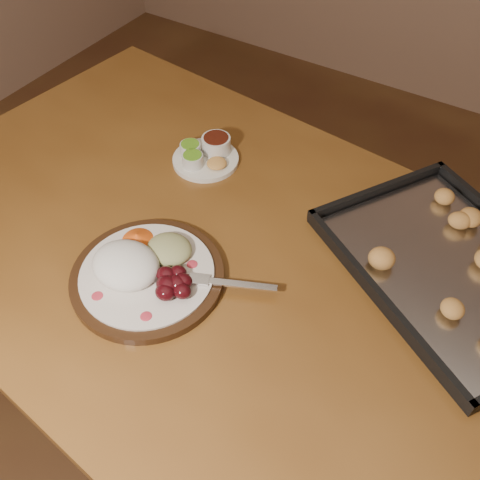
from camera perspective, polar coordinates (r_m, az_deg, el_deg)
The scene contains 5 objects.
ground at distance 1.66m, azimuth 1.41°, elevation -20.59°, with size 4.00×4.00×0.00m, color brown.
dining_table at distance 1.12m, azimuth -0.95°, elevation -4.68°, with size 1.60×1.07×0.75m.
dinner_plate at distance 1.00m, azimuth -10.09°, elevation -3.21°, with size 0.37×0.28×0.07m.
condiment_saucer at distance 1.24m, azimuth -3.63°, elevation 9.13°, with size 0.15×0.15×0.05m.
baking_tray at distance 1.08m, azimuth 21.70°, elevation -2.62°, with size 0.58×0.54×0.05m.
Camera 1 is at (0.29, -0.54, 1.54)m, focal length 40.00 mm.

